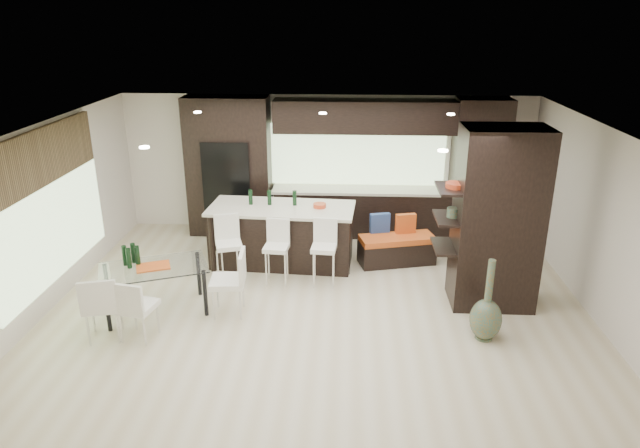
# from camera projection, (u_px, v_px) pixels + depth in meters

# --- Properties ---
(ground) EXTENTS (8.00, 8.00, 0.00)m
(ground) POSITION_uv_depth(u_px,v_px,m) (318.00, 310.00, 8.51)
(ground) COLOR beige
(ground) RESTS_ON ground
(back_wall) EXTENTS (8.00, 0.02, 2.70)m
(back_wall) POSITION_uv_depth(u_px,v_px,m) (327.00, 164.00, 11.31)
(back_wall) COLOR silver
(back_wall) RESTS_ON ground
(left_wall) EXTENTS (0.02, 7.00, 2.70)m
(left_wall) POSITION_uv_depth(u_px,v_px,m) (42.00, 221.00, 8.22)
(left_wall) COLOR silver
(left_wall) RESTS_ON ground
(right_wall) EXTENTS (0.02, 7.00, 2.70)m
(right_wall) POSITION_uv_depth(u_px,v_px,m) (607.00, 231.00, 7.85)
(right_wall) COLOR silver
(right_wall) RESTS_ON ground
(ceiling) EXTENTS (8.00, 7.00, 0.02)m
(ceiling) POSITION_uv_depth(u_px,v_px,m) (318.00, 131.00, 7.56)
(ceiling) COLOR white
(ceiling) RESTS_ON ground
(window_left) EXTENTS (0.04, 3.20, 1.90)m
(window_left) POSITION_uv_depth(u_px,v_px,m) (51.00, 216.00, 8.41)
(window_left) COLOR #B2D199
(window_left) RESTS_ON left_wall
(window_back) EXTENTS (3.40, 0.04, 1.20)m
(window_back) POSITION_uv_depth(u_px,v_px,m) (358.00, 154.00, 11.18)
(window_back) COLOR #B2D199
(window_back) RESTS_ON back_wall
(stone_accent) EXTENTS (0.08, 3.00, 0.80)m
(stone_accent) POSITION_uv_depth(u_px,v_px,m) (43.00, 157.00, 8.09)
(stone_accent) COLOR brown
(stone_accent) RESTS_ON left_wall
(ceiling_spots) EXTENTS (4.00, 3.00, 0.02)m
(ceiling_spots) POSITION_uv_depth(u_px,v_px,m) (319.00, 128.00, 7.81)
(ceiling_spots) COLOR white
(ceiling_spots) RESTS_ON ceiling
(back_cabinetry) EXTENTS (6.80, 0.68, 2.70)m
(back_cabinetry) POSITION_uv_depth(u_px,v_px,m) (353.00, 168.00, 10.98)
(back_cabinetry) COLOR black
(back_cabinetry) RESTS_ON ground
(refrigerator) EXTENTS (0.90, 0.68, 1.90)m
(refrigerator) POSITION_uv_depth(u_px,v_px,m) (230.00, 187.00, 11.19)
(refrigerator) COLOR black
(refrigerator) RESTS_ON ground
(partition_column) EXTENTS (1.20, 0.80, 2.70)m
(partition_column) POSITION_uv_depth(u_px,v_px,m) (498.00, 219.00, 8.29)
(partition_column) COLOR black
(partition_column) RESTS_ON ground
(kitchen_island) EXTENTS (2.57, 1.24, 1.04)m
(kitchen_island) POSITION_uv_depth(u_px,v_px,m) (282.00, 235.00, 9.96)
(kitchen_island) COLOR black
(kitchen_island) RESTS_ON ground
(stool_left) EXTENTS (0.50, 0.50, 0.91)m
(stool_left) POSITION_uv_depth(u_px,v_px,m) (229.00, 257.00, 9.24)
(stool_left) COLOR white
(stool_left) RESTS_ON ground
(stool_mid) EXTENTS (0.41, 0.41, 0.86)m
(stool_mid) POSITION_uv_depth(u_px,v_px,m) (277.00, 259.00, 9.22)
(stool_mid) COLOR white
(stool_mid) RESTS_ON ground
(stool_right) EXTENTS (0.42, 0.42, 0.87)m
(stool_right) POSITION_uv_depth(u_px,v_px,m) (324.00, 259.00, 9.18)
(stool_right) COLOR white
(stool_right) RESTS_ON ground
(bench) EXTENTS (1.40, 0.81, 0.50)m
(bench) POSITION_uv_depth(u_px,v_px,m) (397.00, 250.00, 10.03)
(bench) COLOR black
(bench) RESTS_ON ground
(floor_vase) EXTENTS (0.54, 0.54, 1.17)m
(floor_vase) POSITION_uv_depth(u_px,v_px,m) (488.00, 300.00, 7.57)
(floor_vase) COLOR #48553D
(floor_vase) RESTS_ON ground
(dining_table) EXTENTS (1.71, 1.34, 0.72)m
(dining_table) POSITION_uv_depth(u_px,v_px,m) (156.00, 290.00, 8.35)
(dining_table) COLOR white
(dining_table) RESTS_ON ground
(chair_near) EXTENTS (0.53, 0.53, 0.83)m
(chair_near) POSITION_uv_depth(u_px,v_px,m) (138.00, 311.00, 7.65)
(chair_near) COLOR white
(chair_near) RESTS_ON ground
(chair_far) EXTENTS (0.58, 0.58, 0.88)m
(chair_far) POSITION_uv_depth(u_px,v_px,m) (103.00, 309.00, 7.65)
(chair_far) COLOR white
(chair_far) RESTS_ON ground
(chair_end) EXTENTS (0.52, 0.52, 0.90)m
(chair_end) POSITION_uv_depth(u_px,v_px,m) (228.00, 286.00, 8.27)
(chair_end) COLOR white
(chair_end) RESTS_ON ground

